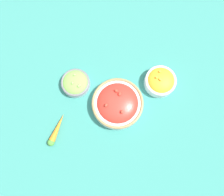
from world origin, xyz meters
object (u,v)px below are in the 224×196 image
object	(u,v)px
bowl_squash	(160,81)
loose_carrot	(56,131)
bowl_cherry_tomatoes	(118,104)
bowl_lettuce	(76,83)

from	to	relation	value
bowl_squash	loose_carrot	distance (m)	0.49
bowl_cherry_tomatoes	bowl_squash	size ratio (longest dim) A/B	1.61
bowl_lettuce	bowl_squash	world-z (taller)	bowl_squash
bowl_lettuce	bowl_cherry_tomatoes	bearing A→B (deg)	-19.17
bowl_cherry_tomatoes	bowl_squash	world-z (taller)	bowl_cherry_tomatoes
bowl_cherry_tomatoes	bowl_squash	bearing A→B (deg)	36.11
bowl_lettuce	loose_carrot	size ratio (longest dim) A/B	0.88
bowl_cherry_tomatoes	loose_carrot	world-z (taller)	bowl_cherry_tomatoes
bowl_lettuce	bowl_squash	bearing A→B (deg)	8.88
bowl_cherry_tomatoes	loose_carrot	distance (m)	0.28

